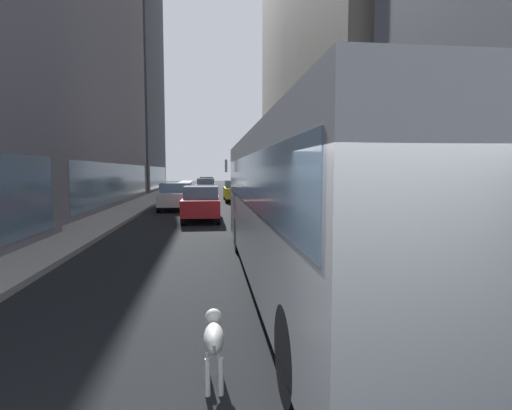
# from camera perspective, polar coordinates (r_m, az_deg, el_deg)

# --- Properties ---
(ground_plane) EXTENTS (120.00, 120.00, 0.00)m
(ground_plane) POSITION_cam_1_polar(r_m,az_deg,el_deg) (37.15, -5.30, 1.22)
(ground_plane) COLOR black
(sidewalk_left) EXTENTS (2.40, 110.00, 0.15)m
(sidewalk_left) POSITION_cam_1_polar(r_m,az_deg,el_deg) (37.46, -14.06, 1.24)
(sidewalk_left) COLOR #9E9991
(sidewalk_left) RESTS_ON ground
(sidewalk_right) EXTENTS (2.40, 110.00, 0.15)m
(sidewalk_right) POSITION_cam_1_polar(r_m,az_deg,el_deg) (37.70, 3.39, 1.40)
(sidewalk_right) COLOR #9E9991
(sidewalk_right) RESTS_ON ground
(building_left_far) EXTENTS (10.43, 15.52, 26.71)m
(building_left_far) POSITION_cam_1_polar(r_m,az_deg,el_deg) (50.37, -20.02, 17.18)
(building_left_far) COLOR #4C515B
(building_left_far) RESTS_ON ground
(building_right_far) EXTENTS (8.62, 19.66, 39.38)m
(building_right_far) POSITION_cam_1_polar(r_m,az_deg,el_deg) (58.93, 6.69, 21.93)
(building_right_far) COLOR gray
(building_right_far) RESTS_ON ground
(transit_bus) EXTENTS (2.78, 11.53, 3.05)m
(transit_bus) POSITION_cam_1_polar(r_m,az_deg,el_deg) (8.24, 7.36, 0.91)
(transit_bus) COLOR #999EA3
(transit_bus) RESTS_ON ground
(car_grey_wagon) EXTENTS (1.77, 4.45, 1.62)m
(car_grey_wagon) POSITION_cam_1_polar(r_m,az_deg,el_deg) (39.66, -7.13, 2.62)
(car_grey_wagon) COLOR slate
(car_grey_wagon) RESTS_ON ground
(car_red_coupe) EXTENTS (1.71, 4.62, 1.62)m
(car_red_coupe) POSITION_cam_1_polar(r_m,az_deg,el_deg) (19.39, -7.75, 0.32)
(car_red_coupe) COLOR red
(car_red_coupe) RESTS_ON ground
(car_white_van) EXTENTS (1.90, 4.17, 1.62)m
(car_white_van) POSITION_cam_1_polar(r_m,az_deg,el_deg) (24.64, -11.22, 1.23)
(car_white_van) COLOR silver
(car_white_van) RESTS_ON ground
(car_blue_hatchback) EXTENTS (1.79, 3.90, 1.62)m
(car_blue_hatchback) POSITION_cam_1_polar(r_m,az_deg,el_deg) (18.45, 4.69, 0.11)
(car_blue_hatchback) COLOR #4C6BB7
(car_blue_hatchback) RESTS_ON ground
(car_black_suv) EXTENTS (1.71, 3.96, 1.62)m
(car_black_suv) POSITION_cam_1_polar(r_m,az_deg,el_deg) (49.32, -7.01, 3.05)
(car_black_suv) COLOR black
(car_black_suv) RESTS_ON ground
(car_yellow_taxi) EXTENTS (1.79, 4.76, 1.62)m
(car_yellow_taxi) POSITION_cam_1_polar(r_m,az_deg,el_deg) (31.14, -2.87, 2.05)
(car_yellow_taxi) COLOR yellow
(car_yellow_taxi) RESTS_ON ground
(dalmatian_dog) EXTENTS (0.22, 0.96, 0.72)m
(dalmatian_dog) POSITION_cam_1_polar(r_m,az_deg,el_deg) (4.69, -5.99, -18.07)
(dalmatian_dog) COLOR white
(dalmatian_dog) RESTS_ON ground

